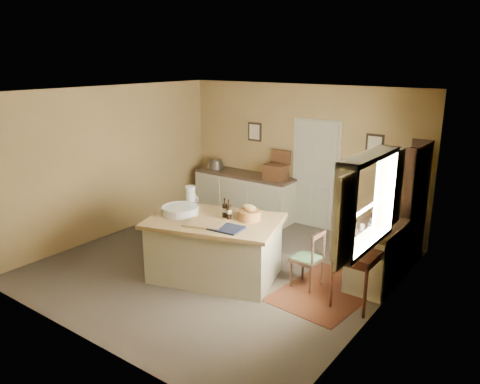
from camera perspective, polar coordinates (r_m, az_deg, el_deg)
The scene contains 16 objects.
ground at distance 7.49m, azimuth -2.45°, elevation -8.92°, with size 5.00×5.00×0.00m, color brown.
wall_back at distance 9.06m, azimuth 7.35°, elevation 4.40°, with size 5.00×0.10×2.70m, color #997B4A.
wall_front at distance 5.41m, azimuth -19.41°, elevation -4.51°, with size 5.00×0.10×2.70m, color #997B4A.
wall_left at distance 8.77m, azimuth -15.48°, elevation 3.55°, with size 0.10×5.00×2.70m, color #997B4A.
wall_right at distance 5.87m, azimuth 16.89°, elevation -2.68°, with size 0.10×5.00×2.70m, color #997B4A.
ceiling at distance 6.81m, azimuth -2.73°, elevation 12.14°, with size 5.00×5.00×0.00m, color silver.
door at distance 8.94m, azimuth 9.15°, elevation 2.23°, with size 0.97×0.06×2.11m, color #A6A48E.
framed_prints at distance 8.89m, azimuth 8.50°, elevation 6.55°, with size 2.82×0.02×0.38m.
window at distance 5.65m, azimuth 15.63°, elevation -1.16°, with size 0.25×1.99×1.12m.
work_island at distance 6.96m, azimuth -3.15°, elevation -6.63°, with size 2.17×1.73×1.20m.
sideboard at distance 9.59m, azimuth 0.57°, elevation -0.17°, with size 2.18×0.62×1.18m.
rug at distance 6.82m, azimuth 10.49°, elevation -11.85°, with size 1.10×1.60×0.01m, color #522B15.
writing_desk at distance 6.42m, azimuth 14.64°, elevation -7.37°, with size 0.54×0.88×0.82m.
desk_chair at distance 6.74m, azimuth 8.15°, elevation -8.14°, with size 0.39×0.39×0.84m, color black, non-canonical shape.
right_cabinet at distance 6.99m, azimuth 16.23°, elevation -7.41°, with size 0.58×1.04×0.99m.
shelving_unit at distance 7.68m, azimuth 20.20°, elevation -1.58°, with size 0.33×0.87×1.94m.
Camera 1 is at (4.26, -5.29, 3.17)m, focal length 35.00 mm.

